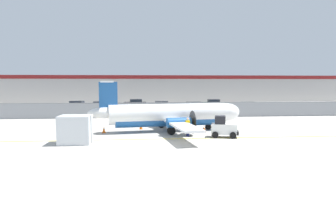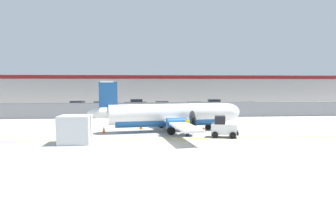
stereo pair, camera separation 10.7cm
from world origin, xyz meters
name	(u,v)px [view 1 (the left image)]	position (x,y,z in m)	size (l,w,h in m)	color
ground_plane	(180,139)	(0.00, 2.00, 0.00)	(140.00, 140.00, 0.01)	#ADA89E
perimeter_fence	(165,109)	(0.00, 18.00, 1.12)	(98.00, 0.10, 2.10)	gray
parking_lot_strip	(160,110)	(0.00, 29.50, 0.06)	(98.00, 17.00, 0.12)	#38383A
background_building	(155,89)	(0.00, 47.99, 3.26)	(91.00, 8.10, 6.50)	#BCB7B2
commuter_airplane	(172,115)	(-0.30, 6.21, 1.60)	(15.30, 16.07, 4.92)	white
baggage_tug	(224,127)	(3.88, 2.40, 0.86)	(2.54, 1.90, 1.88)	silver
ground_crew_worker	(188,126)	(0.79, 3.01, 0.95)	(0.47, 0.51, 1.70)	#191E4C
cargo_container	(75,130)	(-8.45, 0.78, 1.10)	(2.44, 2.03, 2.20)	silver
traffic_cone_near_left	(104,130)	(-6.85, 5.68, 0.31)	(0.36, 0.36, 0.64)	orange
traffic_cone_near_right	(141,126)	(-3.33, 7.69, 0.31)	(0.36, 0.36, 0.64)	orange
traffic_cone_far_left	(204,128)	(2.82, 5.53, 0.31)	(0.36, 0.36, 0.64)	orange
traffic_cone_far_right	(196,125)	(2.44, 8.09, 0.31)	(0.36, 0.36, 0.64)	orange
parked_car_0	(76,106)	(-14.38, 29.56, 0.89)	(4.38, 2.42, 1.58)	black
parked_car_1	(101,106)	(-9.95, 27.65, 0.89)	(4.28, 2.16, 1.58)	black
parked_car_2	(135,103)	(-4.40, 34.37, 0.89)	(4.36, 2.36, 1.58)	black
parked_car_3	(162,106)	(0.27, 27.37, 0.89)	(4.29, 2.19, 1.58)	#19662D
parked_car_4	(194,107)	(5.24, 25.13, 0.89)	(4.39, 2.42, 1.58)	#19662D
parked_car_5	(213,104)	(10.27, 32.54, 0.89)	(4.34, 2.30, 1.58)	#19662D
parked_car_6	(248,107)	(14.19, 24.33, 0.89)	(4.39, 2.43, 1.58)	navy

